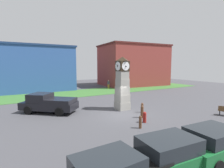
% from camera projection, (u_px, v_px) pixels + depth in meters
% --- Properties ---
extents(ground_plane, '(77.44, 77.44, 0.00)m').
position_uv_depth(ground_plane, '(123.00, 115.00, 16.35)').
color(ground_plane, '#424247').
extents(clock_tower, '(1.45, 1.48, 5.47)m').
position_uv_depth(clock_tower, '(122.00, 85.00, 18.04)').
color(clock_tower, gray).
rests_on(clock_tower, ground_plane).
extents(bollard_near_tower, '(0.22, 0.22, 0.94)m').
position_uv_depth(bollard_near_tower, '(140.00, 122.00, 12.78)').
color(bollard_near_tower, brown).
rests_on(bollard_near_tower, ground_plane).
extents(bollard_mid_row, '(0.29, 0.29, 0.89)m').
position_uv_depth(bollard_mid_row, '(145.00, 117.00, 14.07)').
color(bollard_mid_row, maroon).
rests_on(bollard_mid_row, ground_plane).
extents(bollard_far_row, '(0.26, 0.26, 1.09)m').
position_uv_depth(bollard_far_row, '(142.00, 112.00, 15.34)').
color(bollard_far_row, brown).
rests_on(bollard_far_row, ground_plane).
extents(bollard_end_row, '(0.24, 0.24, 0.96)m').
position_uv_depth(bollard_end_row, '(142.00, 108.00, 17.05)').
color(bollard_end_row, brown).
rests_on(bollard_end_row, ground_plane).
extents(car_near_tower, '(4.59, 2.26, 1.56)m').
position_uv_depth(car_near_tower, '(172.00, 154.00, 7.56)').
color(car_near_tower, '#19602D').
rests_on(car_near_tower, ground_plane).
extents(car_by_building, '(4.45, 2.28, 1.56)m').
position_uv_depth(car_by_building, '(215.00, 142.00, 8.71)').
color(car_by_building, '#19602D').
rests_on(car_by_building, ground_plane).
extents(pickup_truck, '(5.39, 5.10, 1.85)m').
position_uv_depth(pickup_truck, '(49.00, 103.00, 17.04)').
color(pickup_truck, black).
rests_on(pickup_truck, ground_plane).
extents(pedestrian_by_cars, '(0.41, 0.26, 1.66)m').
position_uv_depth(pedestrian_by_cars, '(109.00, 84.00, 34.53)').
color(pedestrian_by_cars, gold).
rests_on(pedestrian_by_cars, ground_plane).
extents(warehouse_blue_far, '(13.94, 9.58, 8.08)m').
position_uv_depth(warehouse_blue_far, '(34.00, 68.00, 32.09)').
color(warehouse_blue_far, '#2D5193').
rests_on(warehouse_blue_far, ground_plane).
extents(storefront_low_left, '(15.28, 11.60, 9.19)m').
position_uv_depth(storefront_low_left, '(133.00, 65.00, 40.74)').
color(storefront_low_left, maroon).
rests_on(storefront_low_left, ground_plane).
extents(grass_verge_far, '(46.46, 7.43, 0.04)m').
position_uv_depth(grass_verge_far, '(94.00, 92.00, 30.29)').
color(grass_verge_far, '#386B2D').
rests_on(grass_verge_far, ground_plane).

